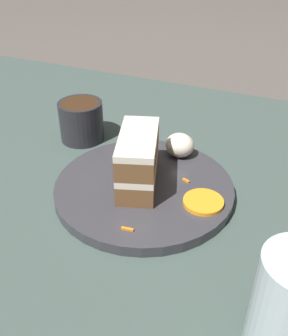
# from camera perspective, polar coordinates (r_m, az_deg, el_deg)

# --- Properties ---
(ground_plane) EXTENTS (6.00, 6.00, 0.00)m
(ground_plane) POSITION_cam_1_polar(r_m,az_deg,el_deg) (0.69, -1.73, -2.55)
(ground_plane) COLOR #4C4742
(ground_plane) RESTS_ON ground
(dining_table) EXTENTS (1.29, 0.84, 0.03)m
(dining_table) POSITION_cam_1_polar(r_m,az_deg,el_deg) (0.68, -1.75, -1.66)
(dining_table) COLOR #384742
(dining_table) RESTS_ON ground
(plate) EXTENTS (0.28, 0.28, 0.02)m
(plate) POSITION_cam_1_polar(r_m,az_deg,el_deg) (0.63, -0.00, -2.94)
(plate) COLOR #333338
(plate) RESTS_ON dining_table
(cake_slice) EXTENTS (0.09, 0.14, 0.09)m
(cake_slice) POSITION_cam_1_polar(r_m,az_deg,el_deg) (0.60, -0.86, 1.19)
(cake_slice) COLOR brown
(cake_slice) RESTS_ON plate
(cream_dollop) EXTENTS (0.05, 0.05, 0.04)m
(cream_dollop) POSITION_cam_1_polar(r_m,az_deg,el_deg) (0.68, 5.21, 3.34)
(cream_dollop) COLOR silver
(cream_dollop) RESTS_ON plate
(orange_garnish) EXTENTS (0.06, 0.06, 0.01)m
(orange_garnish) POSITION_cam_1_polar(r_m,az_deg,el_deg) (0.59, 8.60, -4.89)
(orange_garnish) COLOR orange
(orange_garnish) RESTS_ON plate
(carrot_shreds_scatter) EXTENTS (0.14, 0.21, 0.00)m
(carrot_shreds_scatter) POSITION_cam_1_polar(r_m,az_deg,el_deg) (0.65, -1.03, -0.53)
(carrot_shreds_scatter) COLOR orange
(carrot_shreds_scatter) RESTS_ON plate
(coffee_mug) EXTENTS (0.08, 0.08, 0.08)m
(coffee_mug) POSITION_cam_1_polar(r_m,az_deg,el_deg) (0.77, -9.09, 6.95)
(coffee_mug) COLOR #232328
(coffee_mug) RESTS_ON dining_table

